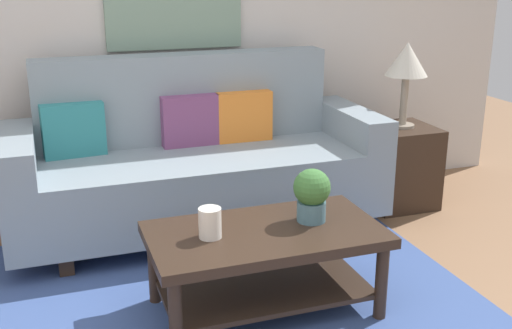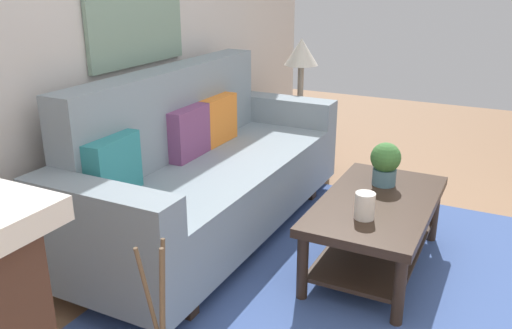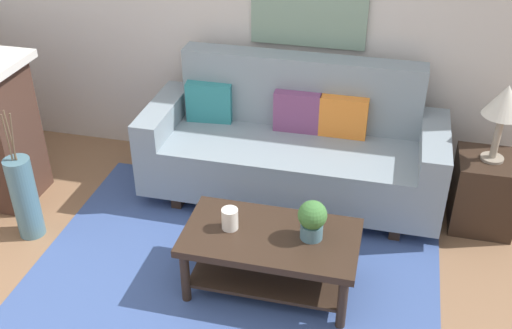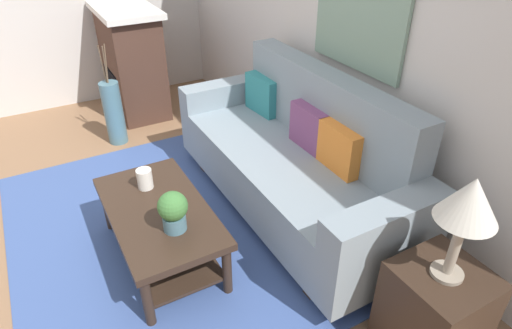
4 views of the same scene
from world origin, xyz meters
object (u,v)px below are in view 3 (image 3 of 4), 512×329
throw_pillow_teal (209,102)px  throw_pillow_plum (297,111)px  side_table (484,192)px  floor_vase (25,198)px  tabletop_vase (231,219)px  throw_pillow_orange (344,116)px  table_lamp (505,104)px  couch (293,147)px  coffee_table (271,249)px  potted_plant_tabletop (312,219)px

throw_pillow_teal → throw_pillow_plum: size_ratio=1.00×
side_table → throw_pillow_plum: bearing=172.9°
floor_vase → tabletop_vase: bearing=-4.8°
throw_pillow_orange → table_lamp: size_ratio=0.63×
couch → side_table: 1.44m
throw_pillow_teal → coffee_table: throw_pillow_teal is taller
couch → coffee_table: couch is taller
tabletop_vase → floor_vase: floor_vase is taller
coffee_table → side_table: side_table is taller
throw_pillow_teal → potted_plant_tabletop: 1.57m
tabletop_vase → floor_vase: bearing=175.2°
throw_pillow_orange → tabletop_vase: size_ratio=2.55×
throw_pillow_plum → coffee_table: 1.27m
throw_pillow_teal → floor_vase: throw_pillow_teal is taller
table_lamp → tabletop_vase: bearing=-147.6°
throw_pillow_plum → table_lamp: table_lamp is taller
throw_pillow_orange → potted_plant_tabletop: throw_pillow_orange is taller
throw_pillow_teal → tabletop_vase: 1.33m
throw_pillow_teal → throw_pillow_plum: (0.71, 0.00, 0.00)m
throw_pillow_teal → table_lamp: table_lamp is taller
throw_pillow_teal → potted_plant_tabletop: bearing=-49.4°
throw_pillow_orange → coffee_table: throw_pillow_orange is taller
throw_pillow_orange → coffee_table: 1.30m
potted_plant_tabletop → table_lamp: 1.57m
potted_plant_tabletop → floor_vase: bearing=177.1°
couch → throw_pillow_teal: 0.76m
side_table → floor_vase: 3.32m
throw_pillow_plum → tabletop_vase: (-0.20, -1.21, -0.18)m
throw_pillow_plum → tabletop_vase: 1.24m
throw_pillow_plum → floor_vase: throw_pillow_plum is taller
throw_pillow_orange → side_table: bearing=-9.4°
throw_pillow_teal → floor_vase: 1.55m
throw_pillow_teal → side_table: throw_pillow_teal is taller
throw_pillow_plum → throw_pillow_orange: 0.35m
throw_pillow_teal → side_table: bearing=-4.8°
couch → coffee_table: (0.06, -1.09, -0.12)m
couch → throw_pillow_teal: bearing=170.0°
table_lamp → side_table: bearing=0.0°
coffee_table → tabletop_vase: (-0.26, 0.00, 0.19)m
couch → floor_vase: size_ratio=3.58×
tabletop_vase → table_lamp: table_lamp is taller
side_table → table_lamp: 0.71m
coffee_table → floor_vase: 1.83m
throw_pillow_orange → floor_vase: bearing=-152.9°
throw_pillow_plum → side_table: bearing=-7.1°
couch → throw_pillow_teal: (-0.71, 0.13, 0.25)m
throw_pillow_orange → floor_vase: (-2.11, -1.08, -0.36)m
throw_pillow_teal → tabletop_vase: bearing=-67.2°
throw_pillow_plum → table_lamp: (1.43, -0.18, 0.31)m
coffee_table → tabletop_vase: size_ratio=7.78×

